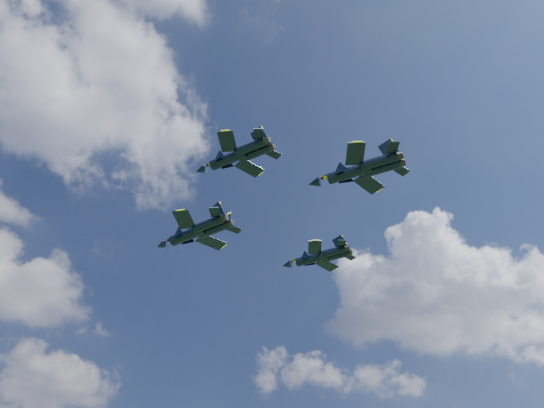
{
  "coord_description": "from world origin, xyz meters",
  "views": [
    {
      "loc": [
        -42.49,
        -60.78,
        4.12
      ],
      "look_at": [
        -6.29,
        -0.74,
        61.85
      ],
      "focal_mm": 35.0,
      "sensor_mm": 36.0,
      "label": 1
    }
  ],
  "objects_px": {
    "jet_lead": "(186,235)",
    "jet_right": "(310,259)",
    "jet_left": "(226,160)",
    "jet_slot": "(346,173)"
  },
  "relations": [
    {
      "from": "jet_left",
      "to": "jet_lead",
      "type": "bearing_deg",
      "value": 50.46
    },
    {
      "from": "jet_right",
      "to": "jet_left",
      "type": "bearing_deg",
      "value": 177.25
    },
    {
      "from": "jet_lead",
      "to": "jet_left",
      "type": "distance_m",
      "value": 24.69
    },
    {
      "from": "jet_lead",
      "to": "jet_slot",
      "type": "height_order",
      "value": "jet_slot"
    },
    {
      "from": "jet_right",
      "to": "jet_slot",
      "type": "xyz_separation_m",
      "value": [
        -5.99,
        -19.85,
        3.54
      ]
    },
    {
      "from": "jet_left",
      "to": "jet_slot",
      "type": "distance_m",
      "value": 20.74
    },
    {
      "from": "jet_lead",
      "to": "jet_right",
      "type": "relative_size",
      "value": 1.27
    },
    {
      "from": "jet_lead",
      "to": "jet_slot",
      "type": "xyz_separation_m",
      "value": [
        16.13,
        -28.2,
        1.12
      ]
    },
    {
      "from": "jet_right",
      "to": "jet_lead",
      "type": "bearing_deg",
      "value": 125.15
    },
    {
      "from": "jet_left",
      "to": "jet_right",
      "type": "distance_m",
      "value": 30.5
    }
  ]
}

